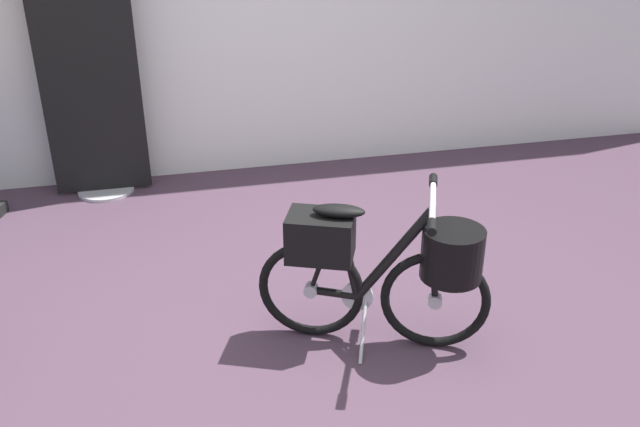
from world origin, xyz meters
The scene contains 3 objects.
ground_plane centered at (0.00, 0.00, 0.00)m, with size 8.26×8.26×0.00m, color #473342.
floor_banner_stand centered at (-0.92, 2.09, 0.77)m, with size 0.60×0.36×1.72m.
folding_bike_foreground centered at (0.35, 0.11, 0.39)m, with size 0.95×0.57×0.72m.
Camera 1 is at (-0.51, -2.27, 1.86)m, focal length 38.41 mm.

